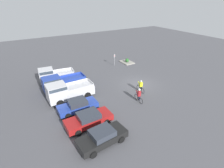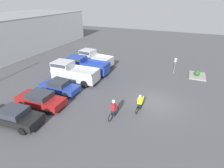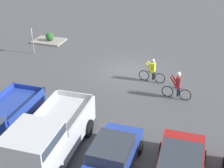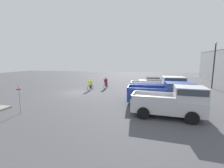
% 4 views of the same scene
% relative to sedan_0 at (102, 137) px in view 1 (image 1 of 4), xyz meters
% --- Properties ---
extents(ground_plane, '(80.00, 80.00, 0.00)m').
position_rel_sedan_0_xyz_m(ground_plane, '(7.37, -9.74, -0.70)').
color(ground_plane, '#4C4C51').
extents(sedan_0, '(2.20, 4.44, 1.40)m').
position_rel_sedan_0_xyz_m(sedan_0, '(0.00, 0.00, 0.00)').
color(sedan_0, black).
rests_on(sedan_0, ground_plane).
extents(sedan_1, '(2.05, 4.61, 1.37)m').
position_rel_sedan_0_xyz_m(sedan_1, '(2.80, 0.00, -0.01)').
color(sedan_1, maroon).
rests_on(sedan_1, ground_plane).
extents(sedan_2, '(1.99, 4.30, 1.34)m').
position_rel_sedan_0_xyz_m(sedan_2, '(5.60, 0.08, -0.02)').
color(sedan_2, '#233D9E').
rests_on(sedan_2, ground_plane).
extents(pickup_truck_0, '(2.41, 5.50, 2.33)m').
position_rel_sedan_0_xyz_m(pickup_truck_0, '(8.39, 0.30, 0.50)').
color(pickup_truck_0, silver).
rests_on(pickup_truck_0, ground_plane).
extents(pickup_truck_1, '(2.14, 5.50, 2.10)m').
position_rel_sedan_0_xyz_m(pickup_truck_1, '(11.20, 0.18, 0.40)').
color(pickup_truck_1, '#233D9E').
rests_on(pickup_truck_1, ground_plane).
extents(pickup_truck_2, '(2.56, 4.98, 2.23)m').
position_rel_sedan_0_xyz_m(pickup_truck_2, '(14.05, 0.46, 0.45)').
color(pickup_truck_2, silver).
rests_on(pickup_truck_2, ground_plane).
extents(cyclist_0, '(1.80, 0.50, 1.63)m').
position_rel_sedan_0_xyz_m(cyclist_0, '(5.55, -8.60, 0.09)').
color(cyclist_0, black).
rests_on(cyclist_0, ground_plane).
extents(cyclist_1, '(1.79, 0.50, 1.76)m').
position_rel_sedan_0_xyz_m(cyclist_1, '(3.73, -6.86, 0.20)').
color(cyclist_1, black).
rests_on(cyclist_1, ground_plane).
extents(fire_lane_sign, '(0.14, 0.29, 2.17)m').
position_rel_sedan_0_xyz_m(fire_lane_sign, '(15.51, -10.63, 0.61)').
color(fire_lane_sign, '#9E9EA3').
rests_on(fire_lane_sign, ground_plane).
extents(curb_island, '(2.65, 1.94, 0.15)m').
position_rel_sedan_0_xyz_m(curb_island, '(15.71, -13.52, -0.63)').
color(curb_island, gray).
rests_on(curb_island, ground_plane).
extents(shrub, '(0.71, 0.71, 0.71)m').
position_rel_sedan_0_xyz_m(shrub, '(15.55, -13.45, -0.20)').
color(shrub, '#286028').
rests_on(shrub, curb_island).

